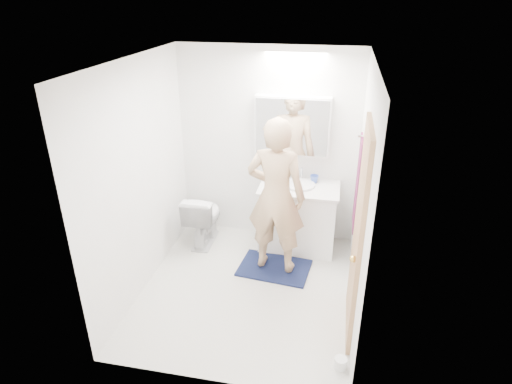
% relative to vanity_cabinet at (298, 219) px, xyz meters
% --- Properties ---
extents(floor, '(2.50, 2.50, 0.00)m').
position_rel_vanity_cabinet_xyz_m(floor, '(-0.43, -0.96, -0.39)').
color(floor, silver).
rests_on(floor, ground).
extents(ceiling, '(2.50, 2.50, 0.00)m').
position_rel_vanity_cabinet_xyz_m(ceiling, '(-0.43, -0.96, 2.01)').
color(ceiling, white).
rests_on(ceiling, floor).
extents(wall_back, '(2.50, 0.00, 2.50)m').
position_rel_vanity_cabinet_xyz_m(wall_back, '(-0.43, 0.29, 0.81)').
color(wall_back, white).
rests_on(wall_back, floor).
extents(wall_front, '(2.50, 0.00, 2.50)m').
position_rel_vanity_cabinet_xyz_m(wall_front, '(-0.43, -2.21, 0.81)').
color(wall_front, white).
rests_on(wall_front, floor).
extents(wall_left, '(0.00, 2.50, 2.50)m').
position_rel_vanity_cabinet_xyz_m(wall_left, '(-1.53, -0.96, 0.81)').
color(wall_left, white).
rests_on(wall_left, floor).
extents(wall_right, '(0.00, 2.50, 2.50)m').
position_rel_vanity_cabinet_xyz_m(wall_right, '(0.67, -0.96, 0.81)').
color(wall_right, white).
rests_on(wall_right, floor).
extents(vanity_cabinet, '(0.90, 0.55, 0.78)m').
position_rel_vanity_cabinet_xyz_m(vanity_cabinet, '(0.00, 0.00, 0.00)').
color(vanity_cabinet, white).
rests_on(vanity_cabinet, floor).
extents(countertop, '(0.95, 0.58, 0.04)m').
position_rel_vanity_cabinet_xyz_m(countertop, '(0.00, -0.00, 0.41)').
color(countertop, silver).
rests_on(countertop, vanity_cabinet).
extents(sink_basin, '(0.36, 0.36, 0.03)m').
position_rel_vanity_cabinet_xyz_m(sink_basin, '(0.00, 0.03, 0.45)').
color(sink_basin, white).
rests_on(sink_basin, countertop).
extents(faucet, '(0.02, 0.02, 0.16)m').
position_rel_vanity_cabinet_xyz_m(faucet, '(0.00, 0.22, 0.51)').
color(faucet, '#BCBBC0').
rests_on(faucet, countertop).
extents(medicine_cabinet, '(0.88, 0.14, 0.70)m').
position_rel_vanity_cabinet_xyz_m(medicine_cabinet, '(-0.13, 0.21, 1.11)').
color(medicine_cabinet, white).
rests_on(medicine_cabinet, wall_back).
extents(mirror_panel, '(0.84, 0.01, 0.66)m').
position_rel_vanity_cabinet_xyz_m(mirror_panel, '(-0.13, 0.13, 1.11)').
color(mirror_panel, silver).
rests_on(mirror_panel, medicine_cabinet).
extents(toilet, '(0.39, 0.68, 0.69)m').
position_rel_vanity_cabinet_xyz_m(toilet, '(-1.18, -0.11, -0.05)').
color(toilet, white).
rests_on(toilet, floor).
extents(bath_rug, '(0.85, 0.63, 0.02)m').
position_rel_vanity_cabinet_xyz_m(bath_rug, '(-0.20, -0.55, -0.38)').
color(bath_rug, '#141D3F').
rests_on(bath_rug, floor).
extents(person, '(0.69, 0.49, 1.77)m').
position_rel_vanity_cabinet_xyz_m(person, '(-0.20, -0.55, 0.54)').
color(person, tan).
rests_on(person, bath_rug).
extents(door, '(0.04, 0.80, 2.00)m').
position_rel_vanity_cabinet_xyz_m(door, '(0.65, -1.31, 0.61)').
color(door, tan).
rests_on(door, wall_right).
extents(door_knob, '(0.06, 0.06, 0.06)m').
position_rel_vanity_cabinet_xyz_m(door_knob, '(0.61, -1.61, 0.56)').
color(door_knob, gold).
rests_on(door_knob, door).
extents(towel, '(0.02, 0.42, 1.00)m').
position_rel_vanity_cabinet_xyz_m(towel, '(0.64, -0.41, 0.71)').
color(towel, '#1D143F').
rests_on(towel, wall_right).
extents(towel_hook, '(0.07, 0.02, 0.02)m').
position_rel_vanity_cabinet_xyz_m(towel_hook, '(0.63, -0.41, 1.23)').
color(towel_hook, silver).
rests_on(towel_hook, wall_right).
extents(soap_bottle_a, '(0.09, 0.09, 0.21)m').
position_rel_vanity_cabinet_xyz_m(soap_bottle_a, '(-0.31, 0.15, 0.53)').
color(soap_bottle_a, beige).
rests_on(soap_bottle_a, countertop).
extents(soap_bottle_b, '(0.10, 0.11, 0.17)m').
position_rel_vanity_cabinet_xyz_m(soap_bottle_b, '(-0.21, 0.18, 0.52)').
color(soap_bottle_b, '#63A8D5').
rests_on(soap_bottle_b, countertop).
extents(toothbrush_cup, '(0.11, 0.11, 0.10)m').
position_rel_vanity_cabinet_xyz_m(toothbrush_cup, '(0.16, 0.16, 0.48)').
color(toothbrush_cup, '#3E5CBB').
rests_on(toothbrush_cup, countertop).
extents(toilet_paper_roll, '(0.11, 0.11, 0.10)m').
position_rel_vanity_cabinet_xyz_m(toilet_paper_roll, '(0.58, -1.87, -0.34)').
color(toilet_paper_roll, white).
rests_on(toilet_paper_roll, floor).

